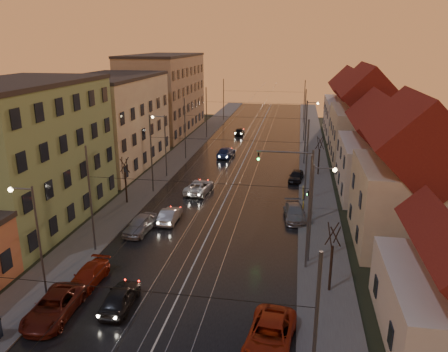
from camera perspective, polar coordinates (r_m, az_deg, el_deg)
The scene contains 45 objects.
ground at distance 28.27m, azimuth -8.04°, elevation -19.24°, with size 160.00×160.00×0.00m, color black.
road at distance 64.20m, azimuth 2.67°, elevation 2.13°, with size 16.00×120.00×0.04m, color black.
sidewalk_left at distance 66.09m, azimuth -5.97°, elevation 2.55°, with size 4.00×120.00×0.15m, color #4C4C4C.
sidewalk_right at distance 63.80m, azimuth 11.62°, elevation 1.74°, with size 4.00×120.00×0.15m, color #4C4C4C.
tram_rail_0 at distance 64.48m, azimuth 0.73°, elevation 2.25°, with size 0.06×120.00×0.03m, color gray.
tram_rail_1 at distance 64.28m, azimuth 1.99°, elevation 2.19°, with size 0.06×120.00×0.03m, color gray.
tram_rail_2 at distance 64.10m, azimuth 3.35°, elevation 2.13°, with size 0.06×120.00×0.03m, color gray.
tram_rail_3 at distance 63.97m, azimuth 4.63°, elevation 2.07°, with size 0.06×120.00×0.03m, color gray.
apartment_left_1 at distance 44.61m, azimuth -24.71°, elevation 2.38°, with size 10.00×18.00×13.00m, color #769C63.
apartment_left_2 at distance 61.82m, azimuth -14.40°, elevation 6.70°, with size 10.00×20.00×12.00m, color #BCAE91.
apartment_left_3 at distance 83.92m, azimuth -7.82°, elevation 10.42°, with size 10.00×24.00×14.00m, color #93795F.
house_right_1 at distance 39.41m, azimuth 23.24°, elevation -0.84°, with size 8.67×10.20×10.80m.
house_right_2 at distance 51.87m, azimuth 20.01°, elevation 2.70°, with size 9.18×12.24×9.20m.
house_right_3 at distance 66.14m, azimuth 17.96°, elevation 6.89°, with size 9.18×14.28×11.50m.
house_right_4 at distance 83.90m, azimuth 16.29°, elevation 8.55°, with size 9.18×16.32×10.00m.
catenary_pole_r_0 at distance 19.80m, azimuth 11.68°, elevation -21.32°, with size 0.16×0.16×9.00m, color #595B60.
catenary_pole_l_1 at distance 36.60m, azimuth -17.02°, elevation -3.07°, with size 0.16×0.16×9.00m, color #595B60.
catenary_pole_r_1 at distance 32.91m, azimuth 11.00°, elevation -4.91°, with size 0.16×0.16×9.00m, color #595B60.
catenary_pole_l_2 at distance 49.81m, azimuth -9.46°, elevation 2.78°, with size 0.16×0.16×9.00m, color #595B60.
catenary_pole_r_2 at distance 47.16m, azimuth 10.73°, elevation 1.90°, with size 0.16×0.16×9.00m, color #595B60.
catenary_pole_l_3 at distance 63.81m, azimuth -5.11°, elevation 6.12°, with size 0.16×0.16×9.00m, color #595B60.
catenary_pole_r_3 at distance 61.77m, azimuth 10.59°, elevation 5.52°, with size 0.16×0.16×9.00m, color #595B60.
catenary_pole_l_4 at distance 78.18m, azimuth -2.32°, elevation 8.22°, with size 0.16×0.16×9.00m, color #595B60.
catenary_pole_r_4 at distance 76.52m, azimuth 10.50°, elevation 7.75°, with size 0.16×0.16×9.00m, color #595B60.
catenary_pole_l_5 at distance 95.69m, azimuth -0.07°, elevation 9.89°, with size 0.16×0.16×9.00m, color #595B60.
catenary_pole_r_5 at distance 94.34m, azimuth 10.43°, elevation 9.51°, with size 0.16×0.16×9.00m, color #595B60.
street_lamp_0 at distance 31.12m, azimuth -23.60°, elevation -6.67°, with size 1.75×0.32×8.00m.
street_lamp_1 at distance 33.72m, azimuth 11.87°, elevation -3.71°, with size 1.75×0.32×8.00m.
street_lamp_2 at distance 55.41m, azimuth -7.98°, elevation 4.73°, with size 1.75×0.32×8.00m.
street_lamp_3 at distance 68.58m, azimuth 10.99°, elevation 6.98°, with size 1.75×0.32×8.00m.
traffic_light_mast at distance 41.35m, azimuth 9.99°, elevation -0.09°, with size 5.30×0.32×7.20m.
bare_tree_0 at distance 47.33m, azimuth -12.73°, elevation -0.72°, with size 1.09×1.09×5.11m.
bare_tree_1 at distance 31.12m, azimuth 13.87°, elevation -10.55°, with size 1.09×1.09×5.11m.
bare_tree_2 at distance 57.41m, azimuth 12.32°, elevation 2.47°, with size 1.09×1.09×5.11m.
driving_car_0 at distance 30.31m, azimuth -13.42°, elevation -15.14°, with size 1.74×4.32×1.47m, color black.
driving_car_1 at distance 42.47m, azimuth -7.09°, elevation -5.10°, with size 1.45×4.15×1.37m, color #A5A6AA.
driving_car_2 at distance 50.14m, azimuth -3.27°, elevation -1.41°, with size 2.40×5.21×1.45m, color silver.
driving_car_3 at distance 65.65m, azimuth 0.26°, elevation 3.14°, with size 2.08×5.12×1.49m, color navy.
driving_car_4 at distance 81.41m, azimuth 2.06°, elevation 5.85°, with size 1.59×3.95×1.35m, color black.
parked_left_1 at distance 30.57m, azimuth -21.36°, elevation -15.66°, with size 2.41×5.23×1.45m, color #50160D.
parked_left_2 at distance 33.52m, azimuth -17.28°, elevation -12.33°, with size 1.76×4.32×1.25m, color maroon.
parked_left_3 at distance 40.65m, azimuth -10.86°, elevation -6.21°, with size 1.81×4.50×1.53m, color #95959A.
parked_right_0 at distance 26.42m, azimuth 6.01°, elevation -20.05°, with size 2.55×5.52×1.53m, color #AD2A11.
parked_right_1 at distance 43.29m, azimuth 9.20°, elevation -4.73°, with size 1.95×4.81×1.39m, color gray.
parked_right_2 at distance 54.99m, azimuth 9.40°, elevation 0.02°, with size 1.58×3.94×1.34m, color black.
Camera 1 is at (7.46, -21.53, 16.73)m, focal length 35.00 mm.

